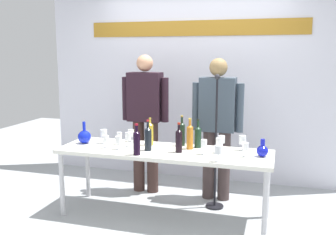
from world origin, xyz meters
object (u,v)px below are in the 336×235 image
Objects in this scene: decanter_blue_left at (84,137)px; wine_bottle_3 at (198,136)px; wine_glass_left_4 at (106,139)px; wine_glass_right_0 at (245,147)px; wine_glass_left_0 at (118,140)px; wine_bottle_1 at (137,142)px; wine_bottle_2 at (182,133)px; wine_glass_left_1 at (128,137)px; wine_glass_left_2 at (104,133)px; decanter_blue_right at (262,150)px; display_table at (164,155)px; wine_bottle_4 at (179,140)px; wine_glass_right_2 at (219,142)px; wine_glass_right_1 at (204,144)px; wine_glass_right_4 at (243,140)px; wine_bottle_5 at (150,133)px; presenter_left at (145,115)px; wine_glass_right_5 at (222,140)px; wine_bottle_6 at (190,136)px; microphone_stand at (215,164)px; presenter_right at (217,120)px; wine_glass_right_3 at (218,150)px; wine_glass_left_3 at (131,133)px; wine_bottle_0 at (148,138)px; wine_glass_left_5 at (119,136)px.

wine_bottle_3 is (1.25, 0.18, 0.05)m from decanter_blue_left.
wine_glass_left_4 is 1.44m from wine_glass_right_0.
wine_bottle_3 is 2.17× the size of wine_glass_left_0.
wine_bottle_2 reaches higher than wine_bottle_1.
wine_glass_left_2 is at bearing 167.53° from wine_glass_left_1.
wine_glass_left_0 is at bearing -174.47° from decanter_blue_right.
display_table is 0.64m from wine_glass_left_4.
wine_bottle_4 is 0.58m from wine_glass_left_1.
wine_glass_left_0 is at bearing -171.01° from wine_glass_right_2.
wine_glass_right_1 is at bearing -7.58° from display_table.
wine_glass_right_4 is (0.47, 0.01, -0.02)m from wine_bottle_3.
wine_bottle_5 is at bearing -176.98° from wine_glass_right_4.
presenter_left reaches higher than wine_glass_left_0.
wine_bottle_3 is 0.25m from wine_glass_right_5.
decanter_blue_left is 1.08m from wine_bottle_2.
wine_bottle_6 is at bearing 40.10° from wine_bottle_1.
wine_bottle_5 is 0.81m from microphone_stand.
decanter_blue_right is 0.12× the size of microphone_stand.
decanter_blue_right is 0.11× the size of presenter_right.
display_table is 0.68m from wine_glass_right_3.
presenter_right is 5.33× the size of wine_bottle_1.
wine_glass_right_5 is at bearing -2.60° from wine_glass_left_3.
wine_bottle_0 is 1.04× the size of wine_bottle_3.
decanter_blue_right is 1.21m from wine_bottle_5.
wine_bottle_3 is 2.00× the size of wine_glass_right_3.
wine_bottle_6 is 2.11× the size of wine_glass_right_3.
wine_bottle_0 is 2.11× the size of wine_glass_right_1.
wine_bottle_0 reaches higher than display_table.
wine_glass_left_1 is (0.05, 0.13, 0.01)m from wine_glass_left_0.
wine_bottle_3 reaches higher than wine_glass_right_2.
wine_bottle_4 is (0.32, 0.02, -0.00)m from wine_bottle_0.
presenter_left is 0.73m from wine_bottle_2.
wine_bottle_6 is at bearing -10.46° from wine_glass_left_3.
wine_glass_right_4 is (0.34, -0.45, -0.11)m from presenter_right.
wine_glass_left_0 is at bearing -157.73° from wine_bottle_3.
wine_glass_left_4 is 0.20m from wine_glass_left_5.
decanter_blue_left is 1.55× the size of wine_glass_left_2.
wine_bottle_0 is at bearing -22.19° from wine_glass_left_5.
wine_bottle_5 reaches higher than decanter_blue_left.
wine_glass_right_0 is (0.70, -0.26, -0.04)m from wine_bottle_2.
wine_glass_right_3 is (1.54, -0.29, 0.03)m from decanter_blue_left.
wine_bottle_1 is 2.20× the size of wine_glass_left_3.
wine_glass_left_2 is at bearing 171.80° from wine_bottle_4.
wine_glass_right_4 is at bearing 101.88° from wine_glass_right_0.
wine_bottle_4 is 0.43m from wine_bottle_5.
wine_bottle_1 reaches higher than decanter_blue_left.
wine_bottle_0 is at bearing -155.71° from wine_bottle_6.
wine_bottle_4 is (0.37, 0.22, -0.01)m from wine_bottle_1.
wine_bottle_3 reaches higher than decanter_blue_left.
presenter_left is 1.19m from wine_glass_right_2.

